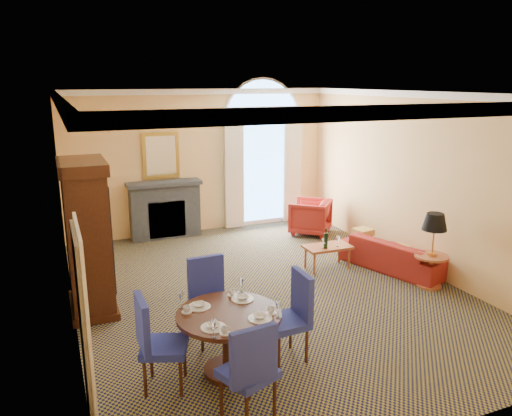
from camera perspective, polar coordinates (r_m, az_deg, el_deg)
name	(u,v)px	position (r m, az deg, el deg)	size (l,w,h in m)	color
ground	(268,291)	(8.37, 1.33, -9.45)	(7.50, 7.50, 0.00)	black
room_envelope	(251,135)	(8.30, -0.61, 8.36)	(6.04, 7.52, 3.45)	#F3BF74
armoire	(88,240)	(7.78, -18.68, -3.45)	(0.66, 1.16, 2.29)	black
dining_table	(229,329)	(5.99, -3.10, -13.59)	(1.23, 1.23, 0.98)	black
dining_chair_north	(208,293)	(6.75, -5.46, -9.69)	(0.52, 0.53, 1.12)	navy
dining_chair_south	(251,367)	(5.17, -0.62, -17.69)	(0.64, 0.64, 1.12)	navy
dining_chair_east	(293,310)	(6.28, 4.29, -11.59)	(0.54, 0.53, 1.12)	navy
dining_chair_west	(154,338)	(5.78, -11.57, -14.30)	(0.64, 0.64, 1.12)	navy
sofa	(394,254)	(9.54, 15.48, -5.08)	(1.97, 0.77, 0.57)	#A2241D
armchair	(310,217)	(11.31, 6.21, -1.01)	(0.84, 0.86, 0.78)	#A2241D
coffee_table	(328,247)	(9.26, 8.19, -4.45)	(0.87, 0.50, 0.81)	#AC5733
side_table	(433,240)	(8.75, 19.59, -3.50)	(0.56, 0.56, 1.25)	#AC5733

